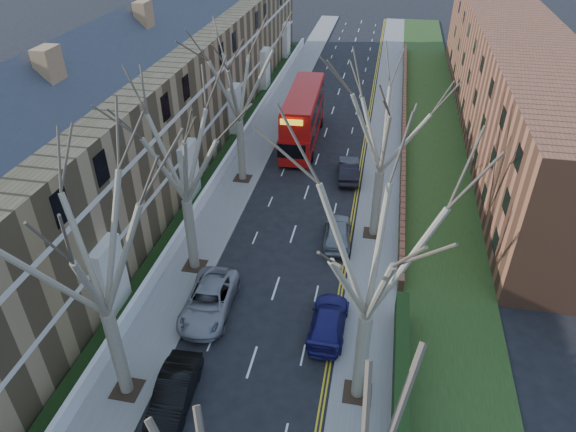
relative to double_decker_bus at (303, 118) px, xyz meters
The scene contains 17 objects.
pavement_left 5.42m from the double_decker_bus, 147.27° to the left, with size 3.00×102.00×0.12m, color slate.
pavement_right 8.69m from the double_decker_bus, 18.30° to the left, with size 3.00×102.00×0.12m, color slate.
terrace_left 13.25m from the double_decker_bus, 155.35° to the right, with size 9.70×78.00×13.60m.
flats_right 20.64m from the double_decker_bus, 18.86° to the left, with size 13.97×54.00×10.00m.
front_wall_left 8.07m from the double_decker_bus, 136.79° to the right, with size 0.30×78.00×1.00m.
grass_verge_right 12.91m from the double_decker_bus, 11.91° to the left, with size 6.00×102.00×0.06m.
tree_left_mid 31.42m from the double_decker_bus, 97.09° to the right, with size 10.50×10.50×14.71m.
tree_left_far 21.80m from the double_decker_bus, 100.50° to the right, with size 10.15×10.15×14.22m.
tree_left_dist 11.60m from the double_decker_bus, 114.26° to the right, with size 10.50×10.50×14.71m.
tree_right_mid 30.23m from the double_decker_bus, 74.96° to the right, with size 10.50×10.50×14.71m.
tree_right_far 17.62m from the double_decker_bus, 62.07° to the right, with size 10.15×10.15×14.22m.
double_decker_bus is the anchor object (origin of this frame).
car_left_mid 30.58m from the double_decker_bus, 92.12° to the right, with size 1.64×4.71×1.55m, color black.
car_left_far 24.20m from the double_decker_bus, 93.58° to the right, with size 2.66×5.76×1.60m, color gray.
car_right_near 25.00m from the double_decker_bus, 76.97° to the right, with size 2.02×4.96×1.44m, color navy.
car_right_mid 16.56m from the double_decker_bus, 71.81° to the right, with size 1.90×4.71×1.61m, color gray.
car_right_far 8.23m from the double_decker_bus, 51.17° to the right, with size 1.67×4.80×1.58m, color black.
Camera 1 is at (5.46, -8.80, 21.72)m, focal length 32.00 mm.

